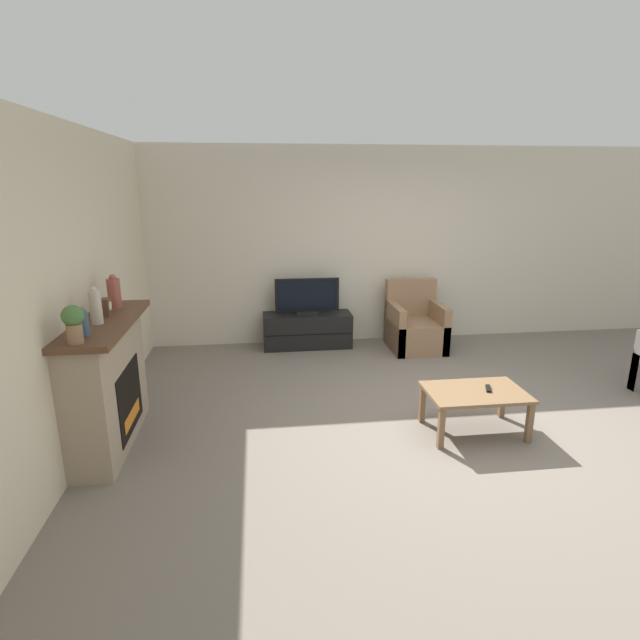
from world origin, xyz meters
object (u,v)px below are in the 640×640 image
(armchair, at_px, (415,327))
(coffee_table, at_px, (475,396))
(mantel_clock, at_px, (106,307))
(remote, at_px, (488,388))
(mantel_vase_left, at_px, (83,323))
(potted_plant, at_px, (73,322))
(fireplace, at_px, (107,382))
(mantel_vase_right, at_px, (114,292))
(tv_stand, at_px, (307,330))
(tv, at_px, (307,298))
(mantel_vase_centre_left, at_px, (96,306))

(armchair, distance_m, coffee_table, 2.41)
(mantel_clock, height_order, remote, mantel_clock)
(mantel_vase_left, distance_m, mantel_clock, 0.58)
(potted_plant, distance_m, remote, 3.47)
(fireplace, bearing_deg, mantel_vase_right, 87.78)
(tv_stand, xyz_separation_m, tv, (0.00, -0.00, 0.46))
(mantel_vase_centre_left, bearing_deg, tv_stand, 52.46)
(mantel_vase_left, height_order, armchair, mantel_vase_left)
(fireplace, xyz_separation_m, mantel_clock, (0.02, 0.14, 0.63))
(mantel_clock, distance_m, coffee_table, 3.34)
(mantel_clock, distance_m, tv_stand, 3.15)
(mantel_vase_centre_left, relative_size, potted_plant, 1.10)
(mantel_clock, height_order, tv_stand, mantel_clock)
(fireplace, relative_size, tv, 1.66)
(mantel_vase_left, xyz_separation_m, tv, (1.95, 2.86, -0.52))
(potted_plant, bearing_deg, mantel_clock, 89.94)
(tv, bearing_deg, mantel_clock, -130.50)
(tv_stand, height_order, coffee_table, tv_stand)
(tv, xyz_separation_m, armchair, (1.46, -0.24, -0.40))
(fireplace, distance_m, tv_stand, 3.14)
(fireplace, distance_m, mantel_vase_left, 0.78)
(armchair, distance_m, remote, 2.39)
(mantel_clock, bearing_deg, mantel_vase_left, -90.08)
(tv_stand, relative_size, remote, 7.83)
(fireplace, height_order, mantel_clock, mantel_clock)
(fireplace, height_order, coffee_table, fireplace)
(tv, height_order, armchair, tv)
(mantel_vase_centre_left, relative_size, mantel_vase_right, 1.00)
(potted_plant, xyz_separation_m, tv_stand, (1.95, 3.04, -1.04))
(mantel_clock, bearing_deg, coffee_table, -6.34)
(mantel_vase_right, xyz_separation_m, tv, (1.95, 1.99, -0.56))
(potted_plant, distance_m, tv_stand, 3.76)
(fireplace, xyz_separation_m, coffee_table, (3.22, -0.21, -0.22))
(tv_stand, bearing_deg, fireplace, -128.99)
(mantel_vase_right, bearing_deg, tv, 45.62)
(potted_plant, bearing_deg, coffee_table, 7.18)
(mantel_vase_left, xyz_separation_m, tv_stand, (1.95, 2.86, -0.98))
(coffee_table, bearing_deg, mantel_vase_centre_left, 178.16)
(fireplace, height_order, mantel_vase_right, mantel_vase_right)
(mantel_vase_left, relative_size, tv_stand, 0.18)
(mantel_vase_left, relative_size, tv, 0.24)
(tv_stand, relative_size, armchair, 1.32)
(remote, bearing_deg, mantel_vase_centre_left, -160.28)
(remote, bearing_deg, mantel_clock, -164.62)
(mantel_vase_right, height_order, armchair, mantel_vase_right)
(mantel_clock, bearing_deg, armchair, 30.94)
(mantel_vase_left, bearing_deg, tv_stand, 55.75)
(mantel_clock, bearing_deg, tv, 49.50)
(mantel_vase_right, height_order, tv_stand, mantel_vase_right)
(mantel_vase_centre_left, height_order, potted_plant, mantel_vase_centre_left)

